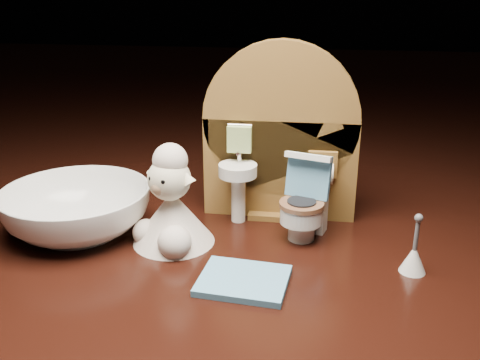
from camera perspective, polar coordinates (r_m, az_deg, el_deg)
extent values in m
cube|color=black|center=(0.44, 3.22, -13.04)|extent=(2.50, 2.50, 0.10)
cube|color=brown|center=(0.46, 4.24, 1.25)|extent=(0.13, 0.02, 0.09)
cylinder|color=brown|center=(0.45, 4.39, 6.46)|extent=(0.13, 0.02, 0.13)
cube|color=brown|center=(0.47, 4.11, -3.38)|extent=(0.05, 0.04, 0.01)
cylinder|color=white|center=(0.45, -0.18, -1.80)|extent=(0.01, 0.01, 0.04)
cylinder|color=white|center=(0.44, -0.24, 1.05)|extent=(0.03, 0.03, 0.01)
cylinder|color=silver|center=(0.45, -0.06, 2.65)|extent=(0.00, 0.00, 0.01)
cube|color=#ABC771|center=(0.44, -0.06, 4.37)|extent=(0.02, 0.01, 0.02)
cube|color=brown|center=(0.45, 8.79, 1.67)|extent=(0.02, 0.01, 0.02)
cylinder|color=#F4DEC0|center=(0.44, 8.75, 0.68)|extent=(0.02, 0.02, 0.02)
cylinder|color=white|center=(0.43, 6.57, -5.29)|extent=(0.02, 0.02, 0.02)
cylinder|color=white|center=(0.42, 6.54, -3.63)|extent=(0.03, 0.03, 0.01)
cylinder|color=brown|center=(0.42, 6.58, -2.59)|extent=(0.03, 0.03, 0.00)
cube|color=white|center=(0.44, 7.42, -2.81)|extent=(0.03, 0.02, 0.04)
cube|color=#5C9EC5|center=(0.42, 7.32, 0.43)|extent=(0.04, 0.02, 0.04)
cube|color=white|center=(0.42, 7.27, 2.48)|extent=(0.04, 0.02, 0.01)
cylinder|color=#A6CA25|center=(0.43, 8.57, 0.22)|extent=(0.01, 0.01, 0.01)
cube|color=#5C9EC5|center=(0.37, 0.38, -10.68)|extent=(0.06, 0.05, 0.00)
cone|color=white|center=(0.40, 18.02, -7.98)|extent=(0.02, 0.02, 0.02)
cylinder|color=#59595B|center=(0.39, 18.32, -5.56)|extent=(0.00, 0.00, 0.02)
sphere|color=#59595B|center=(0.39, 18.53, -3.87)|extent=(0.01, 0.01, 0.01)
cone|color=silver|center=(0.42, -7.17, -3.90)|extent=(0.06, 0.06, 0.04)
sphere|color=silver|center=(0.40, -6.99, -6.62)|extent=(0.03, 0.03, 0.03)
sphere|color=silver|center=(0.43, -9.98, -5.53)|extent=(0.02, 0.02, 0.02)
sphere|color=#F5EAC4|center=(0.41, -7.56, 0.12)|extent=(0.03, 0.03, 0.03)
sphere|color=#A37F5C|center=(0.40, -8.62, -0.82)|extent=(0.01, 0.01, 0.01)
sphere|color=silver|center=(0.40, -7.46, 2.06)|extent=(0.03, 0.03, 0.03)
cone|color=#F5EAC4|center=(0.42, -8.99, 1.15)|extent=(0.02, 0.01, 0.02)
cone|color=#F5EAC4|center=(0.40, -5.73, 0.38)|extent=(0.02, 0.01, 0.02)
sphere|color=black|center=(0.40, -9.46, 0.14)|extent=(0.00, 0.00, 0.00)
sphere|color=black|center=(0.39, -8.17, -0.19)|extent=(0.00, 0.00, 0.00)
imported|color=white|center=(0.45, -16.98, -3.15)|extent=(0.15, 0.15, 0.04)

